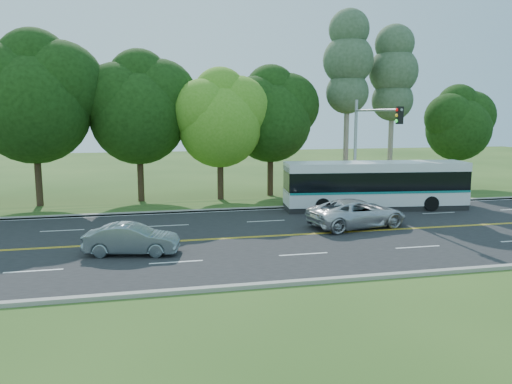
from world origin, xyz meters
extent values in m
plane|color=#2A4A18|center=(0.00, 0.00, 0.00)|extent=(120.00, 120.00, 0.00)
cube|color=black|center=(0.00, 0.00, 0.01)|extent=(60.00, 14.00, 0.02)
cube|color=gray|center=(0.00, 7.15, 0.07)|extent=(60.00, 0.30, 0.15)
cube|color=gray|center=(0.00, -7.15, 0.07)|extent=(60.00, 0.30, 0.15)
cube|color=#2A4A18|center=(0.00, 9.00, 0.05)|extent=(60.00, 4.00, 0.10)
cube|color=gold|center=(0.00, -0.08, 0.02)|extent=(57.00, 0.10, 0.00)
cube|color=gold|center=(0.00, 0.08, 0.02)|extent=(57.00, 0.10, 0.00)
cube|color=silver|center=(-11.50, -3.50, 0.02)|extent=(2.20, 0.12, 0.00)
cube|color=silver|center=(-6.00, -3.50, 0.02)|extent=(2.20, 0.12, 0.00)
cube|color=silver|center=(-0.50, -3.50, 0.02)|extent=(2.20, 0.12, 0.00)
cube|color=silver|center=(5.00, -3.50, 0.02)|extent=(2.20, 0.12, 0.00)
cube|color=silver|center=(-11.50, 3.50, 0.02)|extent=(2.20, 0.12, 0.00)
cube|color=silver|center=(-6.00, 3.50, 0.02)|extent=(2.20, 0.12, 0.00)
cube|color=silver|center=(-0.50, 3.50, 0.02)|extent=(2.20, 0.12, 0.00)
cube|color=silver|center=(5.00, 3.50, 0.02)|extent=(2.20, 0.12, 0.00)
cube|color=silver|center=(10.50, 3.50, 0.02)|extent=(2.20, 0.12, 0.00)
cube|color=silver|center=(0.00, 6.85, 0.02)|extent=(57.00, 0.12, 0.00)
cube|color=silver|center=(0.00, -6.85, 0.02)|extent=(57.00, 0.12, 0.00)
cylinder|color=black|center=(-14.00, 11.00, 1.98)|extent=(0.44, 0.44, 3.96)
sphere|color=black|center=(-14.00, 11.00, 6.48)|extent=(7.20, 7.20, 7.20)
sphere|color=black|center=(-12.38, 11.30, 7.92)|extent=(5.76, 5.76, 5.76)
sphere|color=black|center=(-15.44, 10.80, 7.74)|extent=(5.40, 5.40, 5.40)
sphere|color=black|center=(-13.90, 11.40, 9.18)|extent=(4.68, 4.68, 4.68)
cylinder|color=black|center=(-7.50, 12.00, 1.80)|extent=(0.44, 0.44, 3.60)
sphere|color=black|center=(-7.50, 12.00, 5.91)|extent=(6.60, 6.60, 6.60)
sphere|color=black|center=(-6.02, 12.30, 7.23)|extent=(5.28, 5.28, 5.28)
sphere|color=black|center=(-8.82, 11.80, 7.06)|extent=(4.95, 4.95, 4.95)
sphere|color=black|center=(-7.40, 12.40, 8.38)|extent=(4.29, 4.29, 4.29)
cylinder|color=black|center=(-2.00, 11.00, 1.62)|extent=(0.44, 0.44, 3.24)
sphere|color=#44851B|center=(-2.00, 11.00, 5.27)|extent=(5.80, 5.80, 5.80)
sphere|color=#44851B|center=(-0.69, 11.30, 6.43)|extent=(4.64, 4.64, 4.64)
sphere|color=#44851B|center=(-3.16, 10.80, 6.29)|extent=(4.35, 4.35, 4.35)
sphere|color=#44851B|center=(-1.90, 11.40, 7.45)|extent=(3.77, 3.77, 3.77)
cylinder|color=black|center=(2.00, 12.50, 1.71)|extent=(0.44, 0.44, 3.42)
sphere|color=black|center=(2.00, 12.50, 5.52)|extent=(6.00, 6.00, 6.00)
sphere|color=black|center=(3.35, 12.80, 6.72)|extent=(4.80, 4.80, 4.80)
sphere|color=black|center=(0.80, 12.30, 6.57)|extent=(4.50, 4.50, 4.50)
sphere|color=black|center=(2.10, 12.90, 7.77)|extent=(3.90, 3.90, 3.90)
cylinder|color=gray|center=(8.00, 12.50, 4.90)|extent=(0.40, 0.40, 9.80)
sphere|color=#364C2F|center=(8.00, 12.50, 7.70)|extent=(3.23, 3.23, 3.23)
sphere|color=#364C2F|center=(8.00, 12.50, 10.08)|extent=(3.80, 3.80, 3.80)
sphere|color=#364C2F|center=(8.00, 12.50, 12.32)|extent=(3.04, 3.04, 3.04)
cylinder|color=gray|center=(12.00, 13.00, 4.55)|extent=(0.40, 0.40, 9.10)
sphere|color=#364C2F|center=(12.00, 13.00, 7.15)|extent=(3.23, 3.23, 3.23)
sphere|color=#364C2F|center=(12.00, 13.00, 9.36)|extent=(3.80, 3.80, 3.80)
sphere|color=#364C2F|center=(12.00, 13.00, 11.44)|extent=(3.04, 3.04, 3.04)
cylinder|color=black|center=(18.00, 13.00, 1.53)|extent=(0.44, 0.44, 3.06)
sphere|color=black|center=(18.00, 13.00, 4.88)|extent=(5.20, 5.20, 5.20)
sphere|color=black|center=(19.17, 13.30, 5.92)|extent=(4.16, 4.16, 4.16)
sphere|color=black|center=(16.96, 12.80, 5.79)|extent=(3.90, 3.90, 3.90)
sphere|color=black|center=(18.10, 13.40, 6.83)|extent=(3.38, 3.38, 3.38)
sphere|color=#A50D2D|center=(3.00, 8.20, 0.75)|extent=(1.50, 1.50, 1.50)
sphere|color=#A50D2D|center=(4.00, 8.20, 0.75)|extent=(1.50, 1.50, 1.50)
sphere|color=#A50D2D|center=(5.00, 8.20, 0.75)|extent=(1.50, 1.50, 1.50)
sphere|color=#A50D2D|center=(6.00, 8.20, 0.75)|extent=(1.50, 1.50, 1.50)
sphere|color=#A50D2D|center=(7.00, 8.20, 0.75)|extent=(1.50, 1.50, 1.50)
sphere|color=#A50D2D|center=(8.00, 8.20, 0.75)|extent=(1.50, 1.50, 1.50)
sphere|color=#A50D2D|center=(9.00, 8.20, 0.75)|extent=(1.50, 1.50, 1.50)
sphere|color=#A50D2D|center=(10.00, 8.20, 0.75)|extent=(1.50, 1.50, 1.50)
sphere|color=#A50D2D|center=(11.00, 8.20, 0.75)|extent=(1.50, 1.50, 1.50)
cube|color=olive|center=(10.00, 7.40, 0.20)|extent=(3.50, 1.40, 0.40)
cylinder|color=#93979C|center=(6.50, 7.30, 3.50)|extent=(0.20, 0.20, 7.00)
cylinder|color=#93979C|center=(6.50, 4.30, 6.30)|extent=(0.14, 6.00, 0.14)
cube|color=black|center=(6.50, 1.50, 6.00)|extent=(0.32, 0.28, 0.95)
sphere|color=red|center=(6.33, 1.50, 6.30)|extent=(0.18, 0.18, 0.18)
sphere|color=yellow|center=(6.33, 1.50, 6.00)|extent=(0.18, 0.18, 0.18)
sphere|color=#19D833|center=(6.33, 1.50, 5.70)|extent=(0.18, 0.18, 0.18)
cube|color=silver|center=(7.23, 5.62, 0.84)|extent=(11.78, 3.72, 0.96)
cube|color=black|center=(7.23, 5.62, 1.91)|extent=(11.73, 3.75, 1.20)
cube|color=silver|center=(7.23, 5.62, 2.78)|extent=(11.78, 3.72, 0.54)
cube|color=#0C7373|center=(7.23, 5.62, 1.26)|extent=(11.73, 3.76, 0.14)
cube|color=black|center=(1.50, 6.25, 2.00)|extent=(0.31, 2.26, 1.65)
cube|color=#19E54C|center=(1.51, 6.25, 2.93)|extent=(0.21, 1.47, 0.21)
cube|color=black|center=(7.23, 5.62, 0.19)|extent=(11.77, 3.62, 0.34)
cylinder|color=black|center=(3.42, 4.88, 0.50)|extent=(0.99, 0.37, 0.97)
cylinder|color=black|center=(3.67, 7.17, 0.50)|extent=(0.99, 0.37, 0.97)
cylinder|color=black|center=(10.32, 4.12, 0.50)|extent=(0.99, 0.37, 0.97)
cylinder|color=black|center=(10.58, 6.41, 0.50)|extent=(0.99, 0.37, 0.97)
imported|color=slate|center=(-7.79, -1.88, 0.68)|extent=(4.23, 2.18, 1.33)
imported|color=silver|center=(3.97, 0.99, 0.78)|extent=(5.81, 3.46, 1.51)
camera|label=1|loc=(-7.05, -23.62, 6.04)|focal=35.00mm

